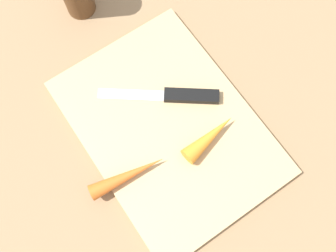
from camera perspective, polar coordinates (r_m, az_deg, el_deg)
ground_plane at (r=0.60m, az=-0.00°, el=-0.34°), size 1.40×1.40×0.00m
cutting_board at (r=0.60m, az=-0.00°, el=-0.17°), size 0.36×0.26×0.01m
knife at (r=0.60m, az=2.41°, el=4.74°), size 0.14×0.17×0.01m
carrot_short at (r=0.57m, az=6.49°, el=-1.74°), size 0.04×0.10×0.03m
carrot_long at (r=0.56m, az=-6.30°, el=-7.71°), size 0.04×0.12×0.03m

